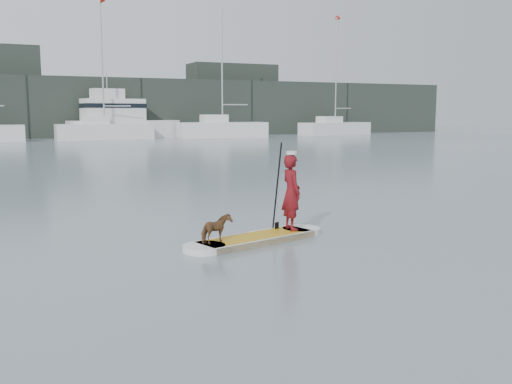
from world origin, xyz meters
name	(u,v)px	position (x,y,z in m)	size (l,w,h in m)	color
ground	(426,246)	(0.00, 0.00, 0.00)	(140.00, 140.00, 0.00)	slate
paddleboard	(256,239)	(-2.86, 1.67, 0.06)	(3.21, 1.45, 0.12)	#C08B12
paddler	(291,192)	(-1.94, 1.92, 0.91)	(0.57, 0.38, 1.57)	maroon
white_cap	(292,153)	(-1.94, 1.92, 1.73)	(0.22, 0.22, 0.07)	silver
dog	(216,229)	(-3.79, 1.42, 0.39)	(0.29, 0.63, 0.53)	brown
paddle	(277,197)	(-2.17, 2.12, 0.80)	(0.11, 0.30, 2.00)	black
sailboat_d	(104,130)	(1.74, 45.77, 0.91)	(8.69, 2.70, 12.80)	silver
sailboat_e	(222,129)	(13.12, 44.88, 0.91)	(8.95, 3.63, 12.64)	silver
sailboat_f	(335,127)	(27.13, 46.21, 0.87)	(8.97, 4.04, 12.96)	silver
motor_yacht_a	(119,120)	(3.65, 48.14, 1.77)	(10.82, 4.62, 6.29)	silver
shore_mass	(74,107)	(0.00, 53.00, 3.00)	(90.00, 6.00, 6.00)	black
shore_building_east	(232,99)	(18.00, 54.00, 4.00)	(10.00, 4.00, 8.00)	black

